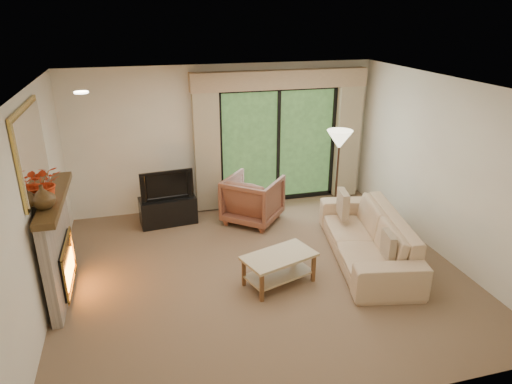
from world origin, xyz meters
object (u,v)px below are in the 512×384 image
object	(u,v)px
coffee_table	(279,269)
sofa	(367,236)
media_console	(168,210)
armchair	(253,199)

from	to	relation	value
coffee_table	sofa	bearing A→B (deg)	-6.02
media_console	sofa	xyz separation A→B (m)	(2.74, -1.97, 0.12)
armchair	sofa	size ratio (longest dim) A/B	0.37
sofa	coffee_table	world-z (taller)	sofa
coffee_table	media_console	bearing A→B (deg)	100.78
armchair	media_console	bearing A→B (deg)	28.43
media_console	sofa	bearing A→B (deg)	-41.54
media_console	coffee_table	size ratio (longest dim) A/B	0.98
media_console	armchair	world-z (taller)	armchair
sofa	coffee_table	bearing A→B (deg)	-66.14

